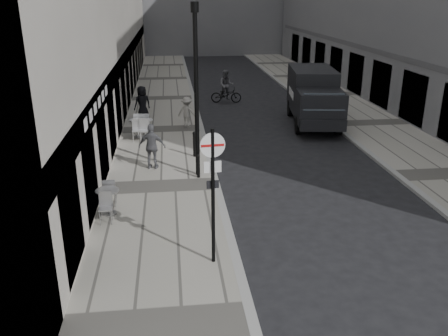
# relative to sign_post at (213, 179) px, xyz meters

# --- Properties ---
(sidewalk) EXTENTS (4.00, 60.00, 0.12)m
(sidewalk) POSITION_rel_sign_post_xyz_m (-1.40, 12.94, -2.34)
(sidewalk) COLOR gray
(sidewalk) RESTS_ON ground
(far_sidewalk) EXTENTS (4.00, 60.00, 0.12)m
(far_sidewalk) POSITION_rel_sign_post_xyz_m (9.60, 12.94, -2.34)
(far_sidewalk) COLOR gray
(far_sidewalk) RESTS_ON ground
(sign_post) EXTENTS (0.61, 0.12, 3.56)m
(sign_post) POSITION_rel_sign_post_xyz_m (0.00, 0.00, 0.00)
(sign_post) COLOR black
(sign_post) RESTS_ON sidewalk
(lamppost) EXTENTS (0.28, 0.28, 6.25)m
(lamppost) POSITION_rel_sign_post_xyz_m (0.00, 6.29, 1.20)
(lamppost) COLOR black
(lamppost) RESTS_ON sidewalk
(bollard_near) EXTENTS (0.14, 0.14, 1.02)m
(bollard_near) POSITION_rel_sign_post_xyz_m (0.00, 8.43, -1.77)
(bollard_near) COLOR black
(bollard_near) RESTS_ON sidewalk
(bollard_far) EXTENTS (0.11, 0.11, 0.85)m
(bollard_far) POSITION_rel_sign_post_xyz_m (0.00, 5.97, -1.85)
(bollard_far) COLOR black
(bollard_far) RESTS_ON sidewalk
(panel_van) EXTENTS (3.04, 6.27, 2.84)m
(panel_van) POSITION_rel_sign_post_xyz_m (6.63, 13.54, -0.80)
(panel_van) COLOR black
(panel_van) RESTS_ON ground
(cyclist) EXTENTS (2.01, 0.95, 2.08)m
(cyclist) POSITION_rel_sign_post_xyz_m (2.64, 19.21, -1.59)
(cyclist) COLOR black
(cyclist) RESTS_ON ground
(pedestrian_a) EXTENTS (1.12, 0.64, 1.80)m
(pedestrian_a) POSITION_rel_sign_post_xyz_m (-1.72, 7.17, -1.38)
(pedestrian_a) COLOR #59595E
(pedestrian_a) RESTS_ON sidewalk
(pedestrian_b) EXTENTS (1.17, 0.99, 1.57)m
(pedestrian_b) POSITION_rel_sign_post_xyz_m (-0.11, 13.17, -1.49)
(pedestrian_b) COLOR #9B968F
(pedestrian_b) RESTS_ON sidewalk
(pedestrian_c) EXTENTS (1.08, 0.94, 1.86)m
(pedestrian_c) POSITION_rel_sign_post_xyz_m (-2.44, 14.80, -1.35)
(pedestrian_c) COLOR black
(pedestrian_c) RESTS_ON sidewalk
(cafe_table_near) EXTENTS (0.73, 1.65, 0.94)m
(cafe_table_near) POSITION_rel_sign_post_xyz_m (-3.00, 3.18, -1.80)
(cafe_table_near) COLOR #A8A7AA
(cafe_table_near) RESTS_ON sidewalk
(cafe_table_mid) EXTENTS (0.80, 1.79, 1.02)m
(cafe_table_mid) POSITION_rel_sign_post_xyz_m (-2.20, 11.54, -1.76)
(cafe_table_mid) COLOR silver
(cafe_table_mid) RESTS_ON sidewalk
(cafe_table_far) EXTENTS (0.79, 1.79, 1.02)m
(cafe_table_far) POSITION_rel_sign_post_xyz_m (-2.54, 11.61, -1.76)
(cafe_table_far) COLOR silver
(cafe_table_far) RESTS_ON sidewalk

